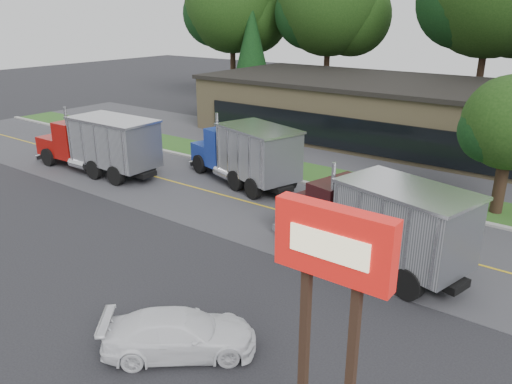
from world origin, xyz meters
TOP-DOWN VIEW (x-y plane):
  - ground at (0.00, 0.00)m, footprint 140.00×140.00m
  - road at (0.00, 9.00)m, footprint 60.00×8.00m
  - center_line at (0.00, 9.00)m, footprint 60.00×0.12m
  - curb at (0.00, 13.20)m, footprint 60.00×0.30m
  - grass_verge at (0.00, 15.00)m, footprint 60.00×3.40m
  - far_parking at (0.00, 20.00)m, footprint 60.00×7.00m
  - strip_mall at (2.00, 26.00)m, footprint 32.00×12.00m
  - tree_far_a at (-19.85, 32.12)m, footprint 10.13×9.54m
  - tree_far_b at (-9.84, 34.12)m, footprint 10.24×9.64m
  - evergreen_left at (-16.00, 30.00)m, footprint 4.39×4.39m
  - tree_verge at (10.07, 15.05)m, footprint 4.53×4.27m
  - dump_truck_red at (-10.20, 7.81)m, footprint 9.03×2.82m
  - dump_truck_blue at (-2.07, 11.26)m, footprint 7.92×4.59m
  - dump_truck_maroon at (7.57, 6.73)m, footprint 8.08×4.33m
  - rally_car at (5.37, -1.40)m, footprint 4.33×4.08m

SIDE VIEW (x-z plane):
  - ground at x=0.00m, z-range 0.00..0.00m
  - road at x=0.00m, z-range -0.01..0.01m
  - center_line at x=0.00m, z-range 0.00..0.00m
  - curb at x=0.00m, z-range -0.06..0.06m
  - grass_verge at x=0.00m, z-range -0.01..0.01m
  - far_parking at x=0.00m, z-range -0.01..0.01m
  - rally_car at x=5.37m, z-range 0.00..1.23m
  - dump_truck_blue at x=-2.07m, z-range 0.12..3.48m
  - dump_truck_maroon at x=7.57m, z-range 0.12..3.48m
  - dump_truck_red at x=-10.20m, z-range 0.13..3.49m
  - strip_mall at x=2.00m, z-range 0.00..4.00m
  - tree_verge at x=10.07m, z-range 0.88..7.35m
  - evergreen_left at x=-16.00m, z-range 0.49..10.46m
  - tree_far_a at x=-19.85m, z-range 2.00..16.45m
  - tree_far_b at x=-9.84m, z-range 2.02..16.63m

